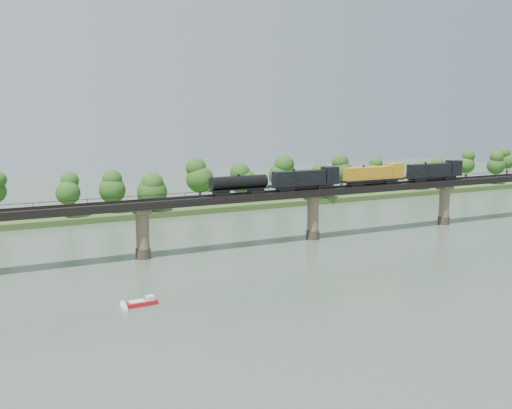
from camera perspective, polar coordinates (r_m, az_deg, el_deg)
name	(u,v)px	position (r m, az deg, el deg)	size (l,w,h in m)	color
ground	(401,268)	(123.12, 12.77, -5.50)	(400.00, 400.00, 0.00)	#3C4D3D
far_bank	(212,204)	(193.89, -3.89, 0.04)	(300.00, 24.00, 1.60)	#314D1F
bridge	(313,215)	(145.43, 5.08, -0.97)	(236.00, 30.00, 11.50)	#473A2D
bridge_superstructure	(313,188)	(144.52, 5.12, 1.50)	(220.00, 4.90, 0.75)	black
far_treeline	(193,181)	(185.53, -5.65, 2.13)	(289.06, 17.54, 13.60)	#382619
freight_train	(351,176)	(150.31, 8.48, 2.49)	(70.12, 2.73, 4.83)	black
motorboat	(142,302)	(99.31, -10.07, -8.56)	(4.75, 1.87, 1.31)	red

